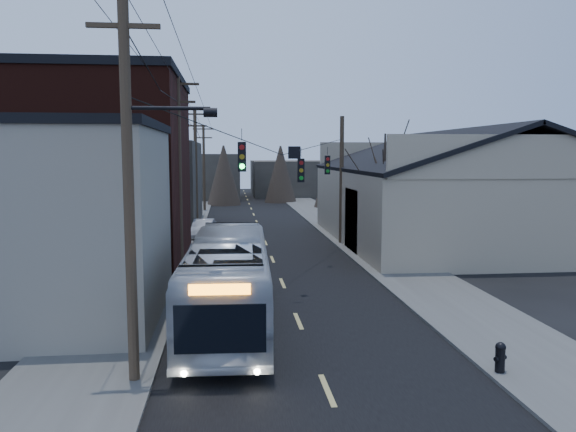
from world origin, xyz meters
name	(u,v)px	position (x,y,z in m)	size (l,w,h in m)	color
ground	(343,428)	(0.00, 0.00, 0.00)	(160.00, 160.00, 0.00)	black
road_surface	(262,235)	(0.00, 30.00, 0.01)	(9.00, 110.00, 0.02)	black
sidewalk_left	(174,235)	(-6.50, 30.00, 0.06)	(4.00, 110.00, 0.12)	#474744
sidewalk_right	(347,233)	(6.50, 30.00, 0.06)	(4.00, 110.00, 0.12)	#474744
building_clapboard	(45,226)	(-9.00, 9.00, 3.50)	(8.00, 8.00, 7.00)	gray
building_brick	(90,173)	(-10.00, 20.00, 5.00)	(10.00, 12.00, 10.00)	black
building_left_far	(143,184)	(-9.50, 36.00, 3.50)	(9.00, 14.00, 7.00)	#35302A
warehouse	(457,203)	(13.00, 25.00, 2.70)	(16.16, 20.60, 7.73)	gray
building_far_left	(202,176)	(-6.00, 65.00, 3.00)	(10.00, 12.00, 6.00)	#35302A
building_far_right	(293,178)	(7.00, 70.00, 2.50)	(12.00, 14.00, 5.00)	#35302A
bare_tree	(384,196)	(6.50, 20.00, 3.60)	(0.40, 0.40, 7.20)	black
utility_lines	(218,171)	(-3.11, 24.14, 4.95)	(11.24, 45.28, 10.50)	#382B1E
bus	(228,280)	(-2.50, 7.90, 1.60)	(2.69, 11.51, 3.21)	#ABB0B7
parked_car	(203,229)	(-4.30, 28.85, 0.67)	(1.42, 4.07, 1.34)	#96989D
fire_hydrant	(500,356)	(4.86, 2.44, 0.57)	(0.41, 0.29, 0.84)	black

